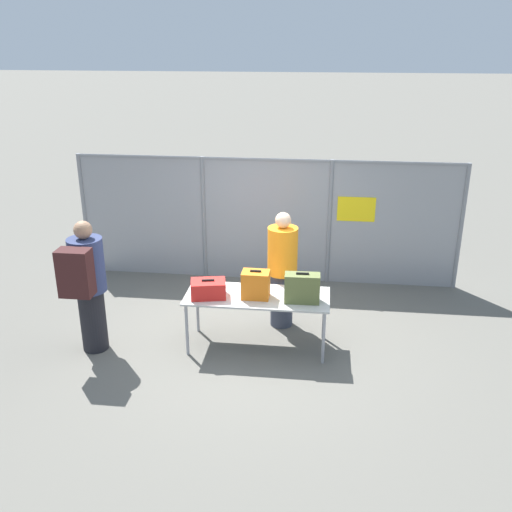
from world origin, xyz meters
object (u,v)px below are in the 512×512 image
object	(u,v)px
suitcase_olive	(302,288)
traveler_hooded	(87,283)
utility_trailer	(348,224)
suitcase_red	(208,289)
security_worker_near	(282,268)
inspection_table	(257,299)
suitcase_orange	(256,285)

from	to	relation	value
suitcase_olive	traveler_hooded	world-z (taller)	traveler_hooded
suitcase_olive	utility_trailer	distance (m)	4.57
suitcase_red	security_worker_near	world-z (taller)	security_worker_near
security_worker_near	utility_trailer	world-z (taller)	security_worker_near
inspection_table	utility_trailer	distance (m)	4.57
suitcase_orange	utility_trailer	xyz separation A→B (m)	(1.33, 4.42, -0.56)
inspection_table	security_worker_near	world-z (taller)	security_worker_near
suitcase_red	suitcase_orange	world-z (taller)	suitcase_orange
suitcase_orange	traveler_hooded	bearing A→B (deg)	-171.40
traveler_hooded	security_worker_near	distance (m)	2.59
inspection_table	traveler_hooded	world-z (taller)	traveler_hooded
suitcase_red	utility_trailer	xyz separation A→B (m)	(1.93, 4.47, -0.50)
suitcase_red	traveler_hooded	world-z (taller)	traveler_hooded
suitcase_orange	suitcase_olive	distance (m)	0.59
suitcase_orange	traveler_hooded	size ratio (longest dim) A/B	0.21
inspection_table	traveler_hooded	size ratio (longest dim) A/B	1.05
inspection_table	suitcase_olive	xyz separation A→B (m)	(0.58, -0.11, 0.24)
traveler_hooded	security_worker_near	world-z (taller)	traveler_hooded
suitcase_orange	security_worker_near	xyz separation A→B (m)	(0.28, 0.71, -0.06)
security_worker_near	suitcase_red	bearing A→B (deg)	58.06
suitcase_olive	traveler_hooded	bearing A→B (deg)	-174.46
suitcase_olive	traveler_hooded	size ratio (longest dim) A/B	0.25
inspection_table	traveler_hooded	xyz separation A→B (m)	(-2.11, -0.37, 0.28)
suitcase_red	utility_trailer	size ratio (longest dim) A/B	0.14
suitcase_orange	traveler_hooded	distance (m)	2.12
suitcase_olive	utility_trailer	world-z (taller)	suitcase_olive
security_worker_near	suitcase_orange	bearing A→B (deg)	85.52
suitcase_orange	traveler_hooded	xyz separation A→B (m)	(-2.10, -0.32, 0.05)
suitcase_red	suitcase_olive	xyz separation A→B (m)	(1.19, -0.00, 0.08)
traveler_hooded	suitcase_red	bearing A→B (deg)	13.43
suitcase_red	suitcase_olive	distance (m)	1.20
suitcase_red	inspection_table	bearing A→B (deg)	10.06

